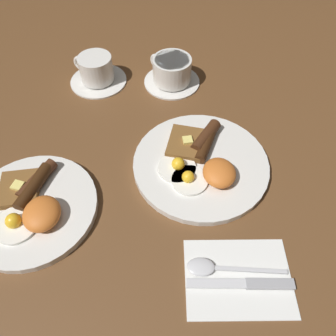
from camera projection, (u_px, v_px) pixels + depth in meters
The scene contains 8 objects.
ground_plane at pixel (200, 166), 0.68m from camera, with size 3.00×3.00×0.00m, color brown.
breakfast_plate_near at pixel (201, 162), 0.67m from camera, with size 0.28×0.28×0.05m.
breakfast_plate_far at pixel (32, 206), 0.61m from camera, with size 0.24×0.24×0.05m.
teacup_near at pixel (172, 72), 0.83m from camera, with size 0.14×0.14×0.07m.
teacup_far at pixel (96, 71), 0.83m from camera, with size 0.14×0.14×0.07m.
napkin at pixel (238, 277), 0.54m from camera, with size 0.13×0.17×0.01m, color white.
knife at pixel (247, 284), 0.53m from camera, with size 0.04×0.17×0.01m.
spoon at pixel (212, 267), 0.54m from camera, with size 0.05×0.17×0.01m.
Camera 1 is at (-0.41, 0.11, 0.54)m, focal length 35.00 mm.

